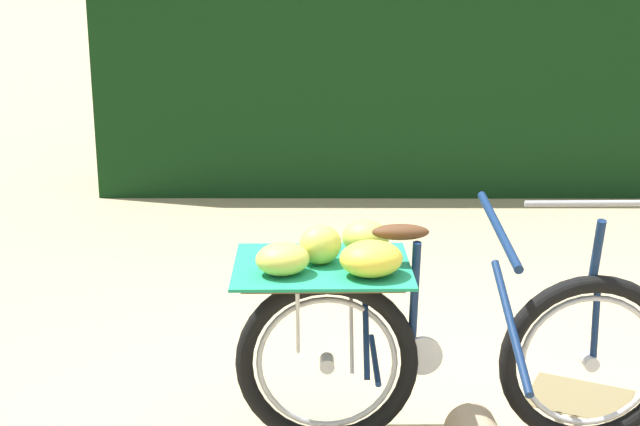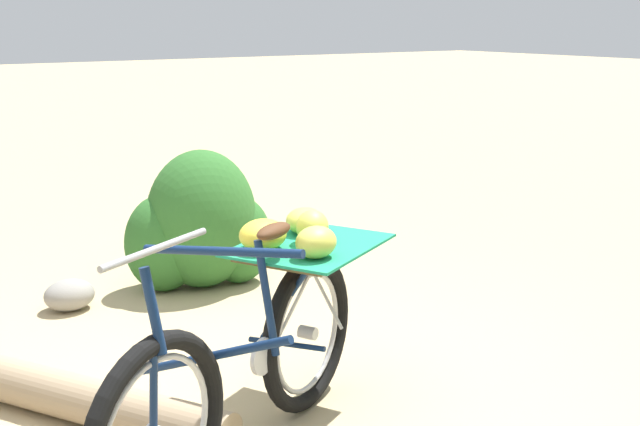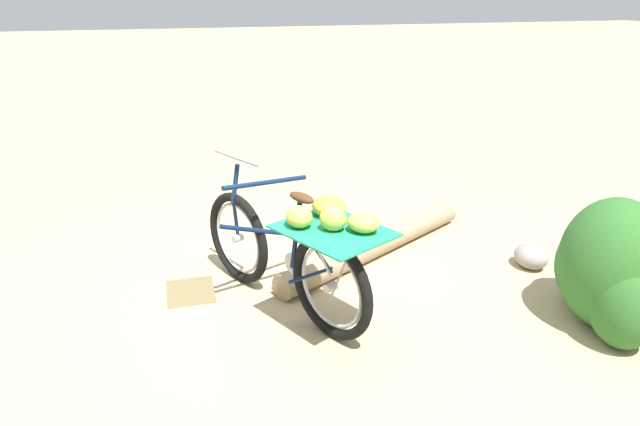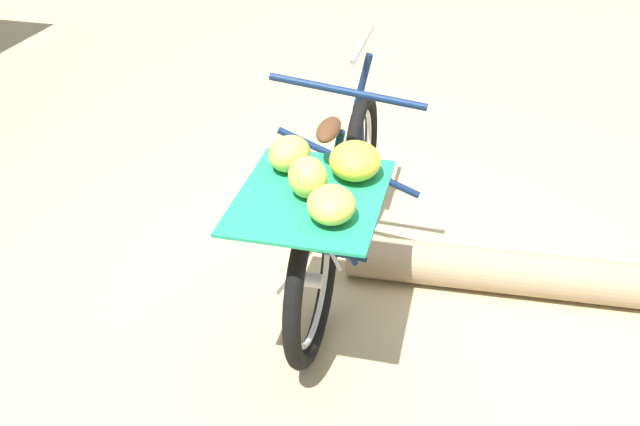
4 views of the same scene
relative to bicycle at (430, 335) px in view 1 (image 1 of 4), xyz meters
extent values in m
cube|color=black|center=(1.87, -3.93, 0.69)|extent=(4.52, 2.81, 2.35)
torus|color=black|center=(-0.57, -0.30, -0.12)|extent=(0.68, 0.39, 0.73)
torus|color=#B7B7BC|center=(-0.57, -0.30, -0.12)|extent=(0.51, 0.28, 0.57)
cylinder|color=#B7B7BC|center=(-0.57, -0.30, -0.12)|extent=(0.09, 0.10, 0.06)
torus|color=black|center=(0.37, 0.18, -0.12)|extent=(0.68, 0.39, 0.73)
torus|color=#B7B7BC|center=(0.37, 0.18, -0.12)|extent=(0.51, 0.28, 0.57)
cylinder|color=#B7B7BC|center=(0.37, 0.18, -0.12)|extent=(0.09, 0.10, 0.06)
cylinder|color=#0F2347|center=(-0.28, -0.15, 0.04)|extent=(0.35, 0.64, 0.30)
cylinder|color=#0F2347|center=(-0.22, -0.12, 0.43)|extent=(0.35, 0.65, 0.11)
cylinder|color=#0F2347|center=(0.06, 0.03, 0.15)|extent=(0.08, 0.12, 0.49)
cylinder|color=#0F2347|center=(0.20, 0.09, -0.11)|extent=(0.20, 0.35, 0.05)
cylinder|color=#0F2347|center=(0.23, 0.11, 0.11)|extent=(0.17, 0.30, 0.47)
cylinder|color=#0F2347|center=(-0.58, -0.30, 0.03)|extent=(0.05, 0.06, 0.30)
cylinder|color=#0F2347|center=(-0.56, -0.29, 0.33)|extent=(0.08, 0.10, 0.30)
cylinder|color=gray|center=(-0.53, -0.28, 0.53)|extent=(0.47, 0.26, 0.02)
ellipsoid|color=#4C2D19|center=(0.12, 0.05, 0.42)|extent=(0.24, 0.18, 0.06)
cylinder|color=#B7B7BC|center=(0.03, 0.01, -0.09)|extent=(0.15, 0.09, 0.16)
cylinder|color=#B7B7BC|center=(0.28, 0.14, 0.07)|extent=(0.11, 0.19, 0.39)
cylinder|color=#B7B7BC|center=(0.47, 0.23, 0.07)|extent=(0.13, 0.22, 0.39)
cube|color=brown|center=(0.38, 0.19, 0.27)|extent=(0.73, 0.66, 0.02)
cube|color=#1E8C60|center=(0.38, 0.19, 0.29)|extent=(0.85, 0.79, 0.01)
ellipsoid|color=yellow|center=(0.16, 0.22, 0.36)|extent=(0.31, 0.30, 0.13)
ellipsoid|color=#CCC64C|center=(0.47, 0.36, 0.36)|extent=(0.27, 0.26, 0.12)
ellipsoid|color=#CCC64C|center=(0.39, 0.18, 0.37)|extent=(0.21, 0.22, 0.15)
ellipsoid|color=#CCC64C|center=(0.29, 0.00, 0.36)|extent=(0.23, 0.21, 0.14)
cube|color=olive|center=(-0.48, -0.69, -0.48)|extent=(0.44, 0.36, 0.01)
camera|label=1|loc=(-1.07, 3.17, 1.45)|focal=51.18mm
camera|label=2|loc=(-1.52, -2.69, 1.28)|focal=45.33mm
camera|label=3|loc=(3.49, -0.75, 1.70)|focal=31.98mm
camera|label=4|loc=(2.13, 1.72, 1.66)|focal=40.48mm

